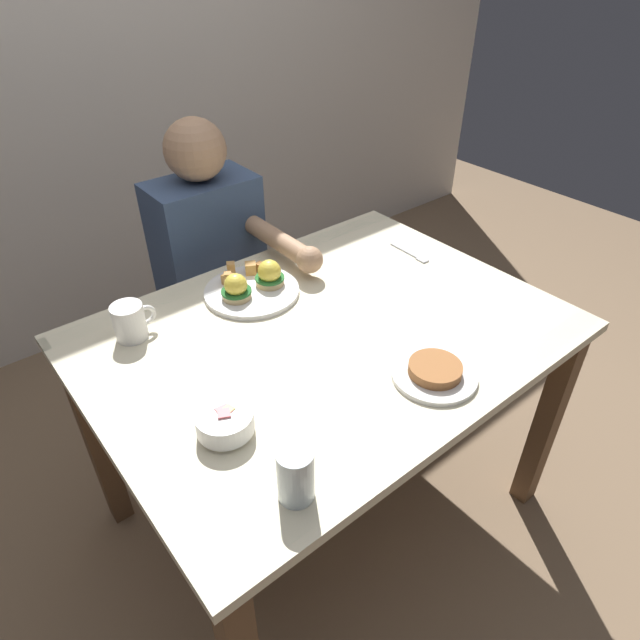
% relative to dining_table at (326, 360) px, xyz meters
% --- Properties ---
extents(ground_plane, '(6.00, 6.00, 0.00)m').
position_rel_dining_table_xyz_m(ground_plane, '(0.00, 0.00, -0.63)').
color(ground_plane, '#7F664C').
extents(back_wall, '(4.80, 0.10, 2.60)m').
position_rel_dining_table_xyz_m(back_wall, '(0.00, 1.50, 0.67)').
color(back_wall, silver).
rests_on(back_wall, ground_plane).
extents(dining_table, '(1.20, 0.90, 0.74)m').
position_rel_dining_table_xyz_m(dining_table, '(0.00, 0.00, 0.00)').
color(dining_table, beige).
rests_on(dining_table, ground_plane).
extents(eggs_benedict_plate, '(0.27, 0.27, 0.09)m').
position_rel_dining_table_xyz_m(eggs_benedict_plate, '(-0.06, 0.27, 0.13)').
color(eggs_benedict_plate, white).
rests_on(eggs_benedict_plate, dining_table).
extents(fruit_bowl, '(0.12, 0.12, 0.06)m').
position_rel_dining_table_xyz_m(fruit_bowl, '(-0.39, -0.14, 0.14)').
color(fruit_bowl, white).
rests_on(fruit_bowl, dining_table).
extents(coffee_mug, '(0.11, 0.08, 0.09)m').
position_rel_dining_table_xyz_m(coffee_mug, '(-0.40, 0.29, 0.16)').
color(coffee_mug, white).
rests_on(coffee_mug, dining_table).
extents(fork, '(0.02, 0.16, 0.00)m').
position_rel_dining_table_xyz_m(fork, '(0.46, 0.14, 0.11)').
color(fork, silver).
rests_on(fork, dining_table).
extents(water_glass_near, '(0.07, 0.07, 0.12)m').
position_rel_dining_table_xyz_m(water_glass_near, '(-0.37, -0.36, 0.16)').
color(water_glass_near, silver).
rests_on(water_glass_near, dining_table).
extents(side_plate, '(0.20, 0.20, 0.04)m').
position_rel_dining_table_xyz_m(side_plate, '(0.08, -0.30, 0.12)').
color(side_plate, white).
rests_on(side_plate, dining_table).
extents(diner_person, '(0.34, 0.54, 1.14)m').
position_rel_dining_table_xyz_m(diner_person, '(0.01, 0.60, 0.02)').
color(diner_person, '#33333D').
rests_on(diner_person, ground_plane).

